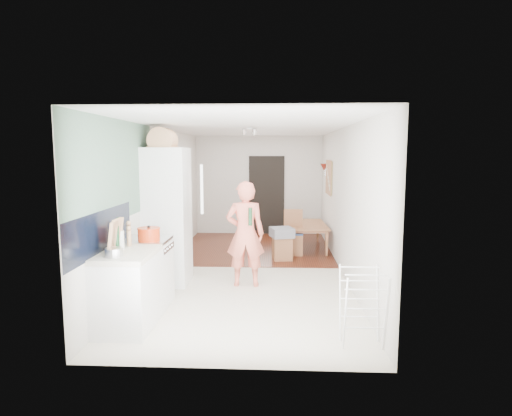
# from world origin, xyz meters

# --- Properties ---
(room_shell) EXTENTS (3.20, 7.00, 2.50)m
(room_shell) POSITION_xyz_m (0.00, 0.00, 1.25)
(room_shell) COLOR beige
(room_shell) RESTS_ON ground
(floor) EXTENTS (3.20, 7.00, 0.01)m
(floor) POSITION_xyz_m (0.00, 0.00, 0.00)
(floor) COLOR beige
(floor) RESTS_ON ground
(wood_floor_overlay) EXTENTS (3.20, 3.30, 0.01)m
(wood_floor_overlay) POSITION_xyz_m (0.00, 1.85, 0.01)
(wood_floor_overlay) COLOR #5E2111
(wood_floor_overlay) RESTS_ON room_shell
(sage_wall_panel) EXTENTS (0.02, 3.00, 1.30)m
(sage_wall_panel) POSITION_xyz_m (-1.59, -2.00, 1.85)
(sage_wall_panel) COLOR slate
(sage_wall_panel) RESTS_ON room_shell
(tile_splashback) EXTENTS (0.02, 1.90, 0.50)m
(tile_splashback) POSITION_xyz_m (-1.59, -2.55, 1.15)
(tile_splashback) COLOR black
(tile_splashback) RESTS_ON room_shell
(doorway_recess) EXTENTS (0.90, 0.04, 2.00)m
(doorway_recess) POSITION_xyz_m (0.20, 3.48, 1.00)
(doorway_recess) COLOR black
(doorway_recess) RESTS_ON room_shell
(base_cabinet) EXTENTS (0.60, 0.90, 0.86)m
(base_cabinet) POSITION_xyz_m (-1.30, -2.55, 0.43)
(base_cabinet) COLOR white
(base_cabinet) RESTS_ON room_shell
(worktop) EXTENTS (0.62, 0.92, 0.06)m
(worktop) POSITION_xyz_m (-1.30, -2.55, 0.89)
(worktop) COLOR beige
(worktop) RESTS_ON room_shell
(range_cooker) EXTENTS (0.60, 0.60, 0.88)m
(range_cooker) POSITION_xyz_m (-1.30, -1.80, 0.44)
(range_cooker) COLOR white
(range_cooker) RESTS_ON room_shell
(cooker_top) EXTENTS (0.60, 0.60, 0.04)m
(cooker_top) POSITION_xyz_m (-1.30, -1.80, 0.90)
(cooker_top) COLOR silver
(cooker_top) RESTS_ON room_shell
(fridge_housing) EXTENTS (0.66, 0.66, 2.15)m
(fridge_housing) POSITION_xyz_m (-1.27, -0.78, 1.07)
(fridge_housing) COLOR white
(fridge_housing) RESTS_ON room_shell
(fridge_door) EXTENTS (0.14, 0.56, 0.70)m
(fridge_door) POSITION_xyz_m (-0.66, -1.08, 1.55)
(fridge_door) COLOR white
(fridge_door) RESTS_ON room_shell
(fridge_interior) EXTENTS (0.02, 0.52, 0.66)m
(fridge_interior) POSITION_xyz_m (-0.96, -0.78, 1.55)
(fridge_interior) COLOR white
(fridge_interior) RESTS_ON room_shell
(pinboard) EXTENTS (0.03, 0.90, 0.70)m
(pinboard) POSITION_xyz_m (1.58, 1.90, 1.55)
(pinboard) COLOR tan
(pinboard) RESTS_ON room_shell
(pinboard_frame) EXTENTS (0.00, 0.94, 0.74)m
(pinboard_frame) POSITION_xyz_m (1.57, 1.90, 1.55)
(pinboard_frame) COLOR #A06241
(pinboard_frame) RESTS_ON room_shell
(wall_sconce) EXTENTS (0.18, 0.18, 0.16)m
(wall_sconce) POSITION_xyz_m (1.54, 2.55, 1.75)
(wall_sconce) COLOR maroon
(wall_sconce) RESTS_ON room_shell
(person) EXTENTS (0.73, 0.50, 1.94)m
(person) POSITION_xyz_m (-0.03, -0.86, 0.97)
(person) COLOR #F3735C
(person) RESTS_ON floor
(dining_table) EXTENTS (0.78, 1.34, 0.46)m
(dining_table) POSITION_xyz_m (1.12, 1.80, 0.23)
(dining_table) COLOR #A06241
(dining_table) RESTS_ON floor
(dining_chair) EXTENTS (0.40, 0.40, 0.92)m
(dining_chair) POSITION_xyz_m (0.80, 1.24, 0.46)
(dining_chair) COLOR #A06241
(dining_chair) RESTS_ON floor
(stool) EXTENTS (0.41, 0.41, 0.46)m
(stool) POSITION_xyz_m (0.57, 0.77, 0.23)
(stool) COLOR #A06241
(stool) RESTS_ON floor
(grey_drape) EXTENTS (0.51, 0.51, 0.18)m
(grey_drape) POSITION_xyz_m (0.56, 0.74, 0.55)
(grey_drape) COLOR slate
(grey_drape) RESTS_ON stool
(drying_rack) EXTENTS (0.44, 0.39, 0.84)m
(drying_rack) POSITION_xyz_m (1.38, -2.91, 0.42)
(drying_rack) COLOR white
(drying_rack) RESTS_ON floor
(bread_bin) EXTENTS (0.47, 0.45, 0.22)m
(bread_bin) POSITION_xyz_m (-1.29, -0.84, 2.26)
(bread_bin) COLOR tan
(bread_bin) RESTS_ON fridge_housing
(red_casserole) EXTENTS (0.36, 0.36, 0.17)m
(red_casserole) POSITION_xyz_m (-1.23, -1.91, 1.01)
(red_casserole) COLOR red
(red_casserole) RESTS_ON cooker_top
(steel_pan) EXTENTS (0.25, 0.25, 0.10)m
(steel_pan) POSITION_xyz_m (-1.35, -2.80, 0.97)
(steel_pan) COLOR silver
(steel_pan) RESTS_ON worktop
(held_bottle) EXTENTS (0.06, 0.06, 0.27)m
(held_bottle) POSITION_xyz_m (0.06, -1.02, 1.12)
(held_bottle) COLOR #133B1C
(held_bottle) RESTS_ON person
(bottle_a) EXTENTS (0.08, 0.08, 0.31)m
(bottle_a) POSITION_xyz_m (-1.41, -2.57, 1.07)
(bottle_a) COLOR #133B1C
(bottle_a) RESTS_ON worktop
(bottle_b) EXTENTS (0.08, 0.08, 0.31)m
(bottle_b) POSITION_xyz_m (-1.44, -2.40, 1.07)
(bottle_b) COLOR #133B1C
(bottle_b) RESTS_ON worktop
(bottle_c) EXTENTS (0.12, 0.12, 0.23)m
(bottle_c) POSITION_xyz_m (-1.41, -2.44, 1.03)
(bottle_c) COLOR silver
(bottle_c) RESTS_ON worktop
(pepper_mill_front) EXTENTS (0.06, 0.06, 0.19)m
(pepper_mill_front) POSITION_xyz_m (-1.37, -2.25, 1.02)
(pepper_mill_front) COLOR tan
(pepper_mill_front) RESTS_ON worktop
(pepper_mill_back) EXTENTS (0.06, 0.06, 0.22)m
(pepper_mill_back) POSITION_xyz_m (-1.45, -2.02, 1.03)
(pepper_mill_back) COLOR tan
(pepper_mill_back) RESTS_ON worktop
(chopping_boards) EXTENTS (0.11, 0.30, 0.40)m
(chopping_boards) POSITION_xyz_m (-1.40, -2.61, 1.12)
(chopping_boards) COLOR tan
(chopping_boards) RESTS_ON worktop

